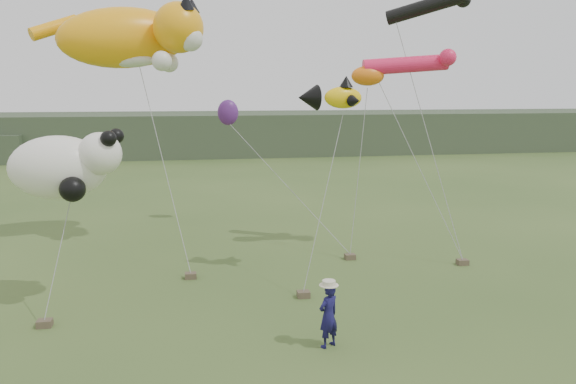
% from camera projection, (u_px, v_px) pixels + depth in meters
% --- Properties ---
extents(ground, '(120.00, 120.00, 0.00)m').
position_uv_depth(ground, '(322.00, 347.00, 14.06)').
color(ground, '#385123').
rests_on(ground, ground).
extents(headland, '(90.00, 13.00, 4.00)m').
position_uv_depth(headland, '(191.00, 134.00, 56.51)').
color(headland, '#2D3D28').
rests_on(headland, ground).
extents(festival_attendant, '(0.72, 0.65, 1.65)m').
position_uv_depth(festival_attendant, '(328.00, 316.00, 13.96)').
color(festival_attendant, '#141244').
rests_on(festival_attendant, ground).
extents(sandbag_anchors, '(14.21, 4.87, 0.20)m').
position_uv_depth(sandbag_anchors, '(284.00, 280.00, 18.77)').
color(sandbag_anchors, brown).
rests_on(sandbag_anchors, ground).
extents(cat_kite, '(6.96, 4.04, 2.97)m').
position_uv_depth(cat_kite, '(136.00, 37.00, 22.24)').
color(cat_kite, '#FFA30F').
rests_on(cat_kite, ground).
extents(fish_kite, '(2.24, 1.49, 1.13)m').
position_uv_depth(fish_kite, '(330.00, 97.00, 18.43)').
color(fish_kite, yellow).
rests_on(fish_kite, ground).
extents(tube_kites, '(3.96, 1.92, 3.15)m').
position_uv_depth(tube_kites, '(421.00, 39.00, 21.11)').
color(tube_kites, black).
rests_on(tube_kites, ground).
extents(panda_kite, '(3.26, 2.11, 2.03)m').
position_uv_depth(panda_kite, '(65.00, 166.00, 16.23)').
color(panda_kite, white).
rests_on(panda_kite, ground).
extents(misc_kites, '(6.04, 6.49, 2.54)m').
position_uv_depth(misc_kites, '(288.00, 97.00, 23.82)').
color(misc_kites, orange).
rests_on(misc_kites, ground).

